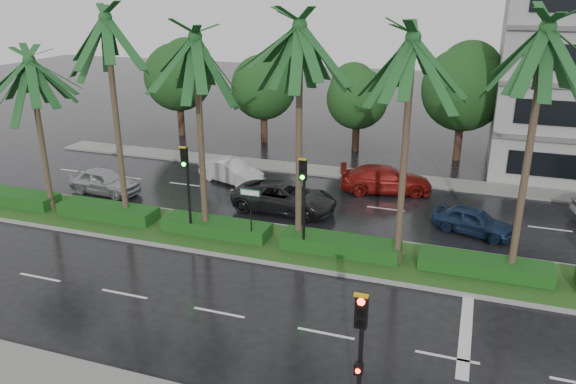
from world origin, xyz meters
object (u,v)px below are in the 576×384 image
(car_blue, at_px, (473,221))
(signal_near, at_px, (359,361))
(car_silver, at_px, (105,181))
(car_red, at_px, (386,179))
(car_darkgrey, at_px, (285,197))
(signal_median_left, at_px, (187,178))
(car_white, at_px, (231,171))
(street_sign, at_px, (250,203))

(car_blue, bearing_deg, signal_near, -171.95)
(car_silver, height_order, car_red, car_red)
(signal_near, xyz_separation_m, car_darkgrey, (-7.00, 14.44, -1.75))
(signal_median_left, distance_m, car_darkgrey, 6.05)
(signal_near, relative_size, car_red, 0.84)
(signal_median_left, relative_size, car_blue, 1.16)
(car_white, bearing_deg, car_blue, -83.51)
(car_darkgrey, bearing_deg, car_red, -42.82)
(signal_median_left, bearing_deg, car_darkgrey, 57.71)
(car_silver, bearing_deg, car_darkgrey, -80.03)
(street_sign, relative_size, car_darkgrey, 0.48)
(street_sign, xyz_separation_m, car_silver, (-10.50, 3.72, -1.41))
(car_silver, relative_size, car_red, 0.81)
(signal_median_left, xyz_separation_m, car_darkgrey, (3.00, 4.75, -2.24))
(car_white, bearing_deg, street_sign, -131.20)
(signal_near, xyz_separation_m, car_silver, (-17.50, 13.59, -1.79))
(signal_near, distance_m, car_red, 19.24)
(signal_median_left, bearing_deg, car_white, 100.67)
(signal_median_left, xyz_separation_m, car_red, (7.50, 9.30, -2.25))
(signal_near, relative_size, car_darkgrey, 0.80)
(street_sign, bearing_deg, car_red, 63.74)
(car_white, height_order, car_blue, car_white)
(signal_near, height_order, signal_median_left, signal_median_left)
(signal_near, bearing_deg, signal_median_left, 135.91)
(car_silver, distance_m, car_blue, 19.94)
(street_sign, relative_size, car_blue, 0.69)
(signal_median_left, relative_size, car_silver, 1.04)
(signal_near, relative_size, signal_median_left, 1.00)
(car_white, bearing_deg, car_silver, 142.82)
(signal_median_left, bearing_deg, street_sign, 3.47)
(car_white, distance_m, car_blue, 14.24)
(car_darkgrey, bearing_deg, car_blue, -87.03)
(street_sign, height_order, car_red, street_sign)
(signal_near, distance_m, signal_median_left, 13.93)
(car_darkgrey, bearing_deg, signal_near, -152.32)
(car_darkgrey, xyz_separation_m, car_blue, (9.42, 0.19, -0.12))
(car_darkgrey, xyz_separation_m, car_red, (4.50, 4.56, -0.01))
(street_sign, distance_m, car_darkgrey, 4.76)
(car_red, bearing_deg, signal_median_left, 127.64)
(signal_near, height_order, car_white, signal_near)
(car_silver, relative_size, car_blue, 1.12)
(signal_median_left, xyz_separation_m, car_silver, (-7.50, 3.90, -2.28))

